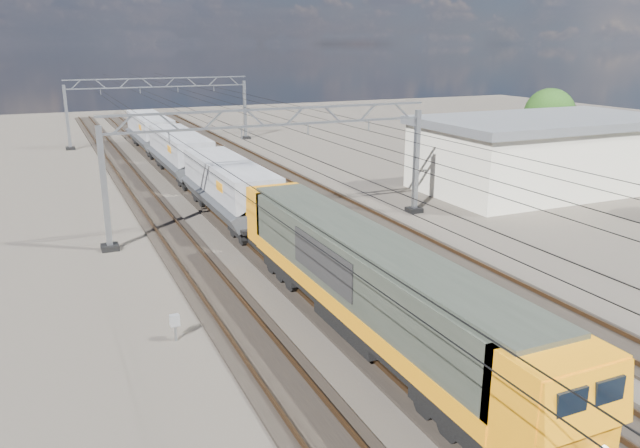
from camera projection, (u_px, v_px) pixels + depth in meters
name	position (u px, v px, depth m)	size (l,w,h in m)	color
ground	(304.00, 248.00, 33.44)	(160.00, 160.00, 0.00)	#2A2520
track_outer_west	(193.00, 263.00, 31.06)	(2.60, 140.00, 0.30)	black
track_loco	(268.00, 252.00, 32.63)	(2.60, 140.00, 0.30)	black
track_inner_east	(337.00, 243.00, 34.21)	(2.60, 140.00, 0.30)	black
track_outer_east	(400.00, 234.00, 35.78)	(2.60, 140.00, 0.30)	black
catenary_gantry_mid	(276.00, 164.00, 35.86)	(19.90, 0.90, 7.11)	gray
catenary_gantry_far	(160.00, 108.00, 67.40)	(19.90, 0.90, 7.11)	gray
overhead_wires	(253.00, 124.00, 38.85)	(12.03, 140.00, 0.53)	black
locomotive	(367.00, 280.00, 22.60)	(2.76, 21.10, 3.62)	black
hopper_wagon_lead	(229.00, 185.00, 38.13)	(3.38, 13.00, 3.25)	black
hopper_wagon_mid	(180.00, 151.00, 50.57)	(3.38, 13.00, 3.25)	black
hopper_wagon_third	(150.00, 130.00, 63.02)	(3.38, 13.00, 3.25)	black
trackside_cabinet	(175.00, 322.00, 22.85)	(0.35, 0.27, 1.03)	gray
industrial_shed	(543.00, 153.00, 46.60)	(18.60, 10.60, 5.40)	silver
tree_far	(554.00, 116.00, 56.26)	(5.07, 4.67, 6.78)	#3E2F1C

